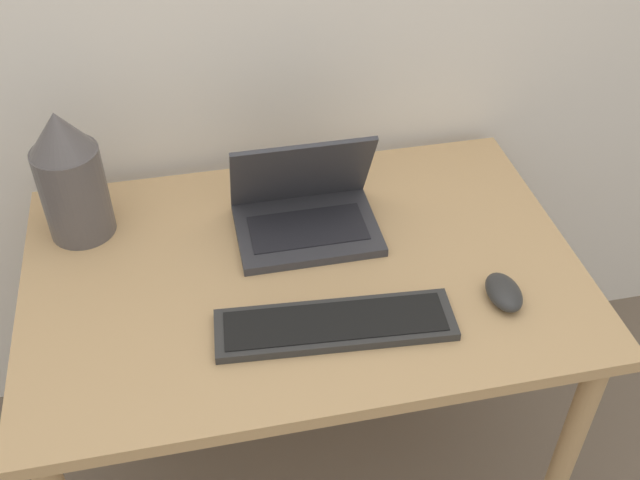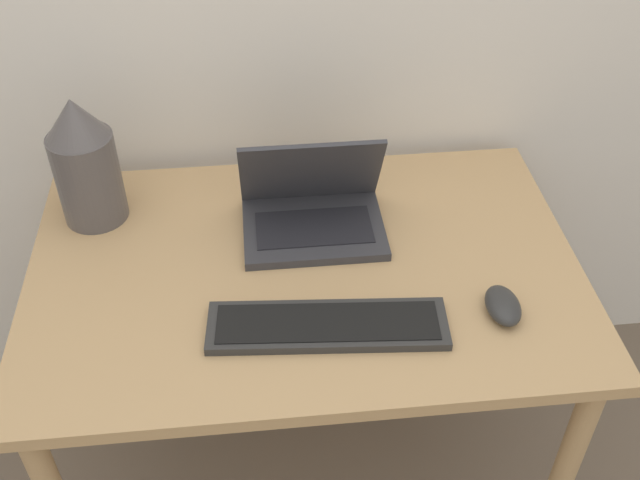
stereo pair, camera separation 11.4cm
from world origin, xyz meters
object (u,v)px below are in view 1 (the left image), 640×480
Objects in this scene: laptop at (305,209)px; mouse at (504,292)px; keyboard at (335,325)px; vase at (70,176)px.

mouse is at bearing -41.64° from laptop.
keyboard is 0.64m from vase.
vase is (-0.48, 0.09, 0.10)m from laptop.
laptop is 2.86× the size of mouse.
keyboard is 1.56× the size of vase.
keyboard is 0.34m from mouse.
keyboard is at bearing -90.29° from laptop.
keyboard is 4.35× the size of mouse.
keyboard is at bearing -178.70° from mouse.
vase is (-0.48, 0.40, 0.14)m from keyboard.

